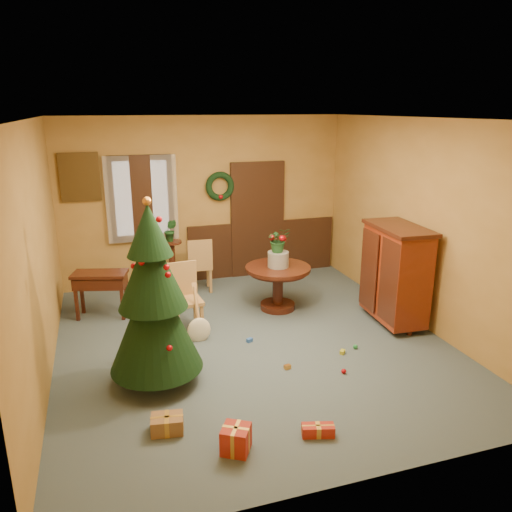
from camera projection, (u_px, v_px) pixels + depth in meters
name	position (u px, v px, depth m)	size (l,w,h in m)	color
room_envelope	(218.00, 219.00, 8.90)	(5.50, 5.50, 5.50)	#394954
dining_table	(278.00, 279.00, 7.68)	(1.00, 1.00, 0.69)	black
urn	(278.00, 259.00, 7.58)	(0.32, 0.32, 0.24)	slate
centerpiece_plant	(278.00, 240.00, 7.49)	(0.34, 0.30, 0.38)	#1E4C23
chair_near	(185.00, 295.00, 6.96)	(0.45, 0.45, 0.97)	#A57C42
chair_far	(200.00, 264.00, 8.38)	(0.44, 0.44, 0.94)	#A57C42
guitar	(198.00, 315.00, 6.64)	(0.32, 0.15, 0.74)	#F1E9C9
plant_stand	(172.00, 261.00, 8.37)	(0.35, 0.35, 0.89)	black
stand_plant	(171.00, 230.00, 8.22)	(0.21, 0.17, 0.38)	#19471E
christmas_tree	(153.00, 299.00, 5.45)	(1.04, 1.04, 2.15)	#382111
writing_desk	(100.00, 283.00, 7.38)	(0.86, 0.58, 0.70)	black
sideboard	(396.00, 272.00, 7.10)	(0.66, 1.16, 1.45)	#531C09
gift_a	(167.00, 424.00, 4.84)	(0.34, 0.27, 0.17)	brown
gift_b	(236.00, 439.00, 4.55)	(0.34, 0.34, 0.25)	#A72416
gift_c	(162.00, 359.00, 6.12)	(0.28, 0.25, 0.13)	brown
gift_d	(318.00, 430.00, 4.79)	(0.33, 0.21, 0.11)	#A72416
toy_a	(250.00, 340.00, 6.70)	(0.08, 0.05, 0.05)	blue
toy_b	(355.00, 347.00, 6.51)	(0.06, 0.06, 0.06)	#24853F
toy_c	(342.00, 352.00, 6.38)	(0.08, 0.05, 0.05)	gold
toy_d	(344.00, 371.00, 5.90)	(0.06, 0.06, 0.06)	#AC0B12
toy_e	(287.00, 367.00, 6.01)	(0.08, 0.05, 0.05)	orange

